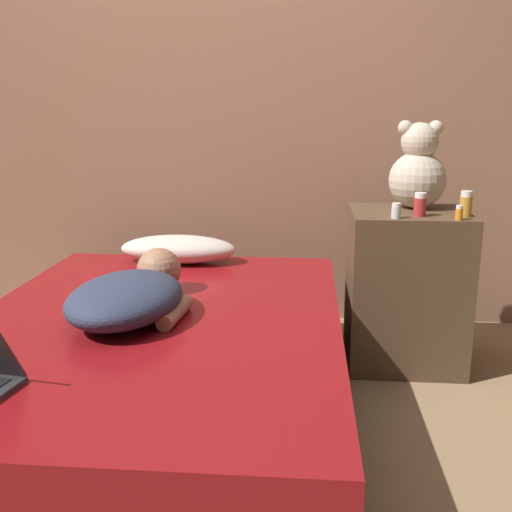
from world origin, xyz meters
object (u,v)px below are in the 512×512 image
teddy_bear (418,171)px  person_lying (132,294)px  bottle_orange (459,213)px  bottle_amber (466,204)px  pillow (178,249)px  bottle_clear (396,211)px  bottle_red (420,205)px

teddy_bear → person_lying: bearing=-147.3°
bottle_orange → bottle_amber: size_ratio=0.57×
person_lying → teddy_bear: size_ratio=1.88×
person_lying → bottle_amber: size_ratio=6.86×
pillow → teddy_bear: 1.21m
bottle_orange → bottle_clear: bearing=175.1°
pillow → bottle_orange: bearing=-16.1°
bottle_clear → bottle_amber: (0.30, 0.07, 0.02)m
person_lying → teddy_bear: (1.14, 0.73, 0.39)m
bottle_orange → bottle_red: bottle_red is taller
bottle_clear → pillow: bearing=161.3°
teddy_bear → bottle_clear: bearing=-114.6°
person_lying → bottle_orange: size_ratio=12.11×
pillow → bottle_clear: bearing=-18.7°
pillow → person_lying: bearing=-90.3°
teddy_bear → bottle_clear: 0.34m
pillow → teddy_bear: size_ratio=1.45×
bottle_orange → bottle_red: size_ratio=0.61×
pillow → bottle_amber: bottle_amber is taller
bottle_clear → bottle_amber: size_ratio=0.59×
pillow → bottle_red: (1.12, -0.28, 0.28)m
person_lying → bottle_clear: bottle_clear is taller
bottle_amber → bottle_red: bearing=-176.7°
bottle_red → bottle_amber: size_ratio=0.93×
person_lying → bottle_red: bottle_red is taller
bottle_orange → bottle_clear: (-0.25, 0.02, 0.00)m
bottle_orange → bottle_amber: (0.05, 0.09, 0.02)m
pillow → bottle_clear: (1.01, -0.34, 0.26)m
bottle_orange → teddy_bear: bearing=112.2°
person_lying → bottle_red: bearing=30.4°
person_lying → bottle_clear: 1.14m
teddy_bear → bottle_red: bearing=-95.6°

